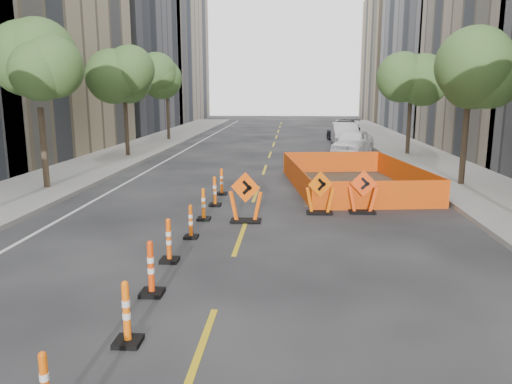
# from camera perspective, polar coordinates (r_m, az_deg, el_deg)

# --- Properties ---
(ground_plane) EXTENTS (140.00, 140.00, 0.00)m
(ground_plane) POSITION_cam_1_polar(r_m,az_deg,el_deg) (9.87, -4.30, -12.07)
(ground_plane) COLOR black
(sidewalk_left) EXTENTS (4.00, 90.00, 0.15)m
(sidewalk_left) POSITION_cam_1_polar(r_m,az_deg,el_deg) (23.69, -21.88, 1.31)
(sidewalk_left) COLOR gray
(sidewalk_left) RESTS_ON ground
(sidewalk_right) EXTENTS (4.00, 90.00, 0.15)m
(sidewalk_right) POSITION_cam_1_polar(r_m,az_deg,el_deg) (22.62, 23.80, 0.70)
(sidewalk_right) COLOR gray
(sidewalk_right) RESTS_ON ground
(bld_left_d) EXTENTS (12.00, 16.00, 14.00)m
(bld_left_d) POSITION_cam_1_polar(r_m,az_deg,el_deg) (51.62, -17.25, 14.45)
(bld_left_d) COLOR #4C4C51
(bld_left_d) RESTS_ON ground
(bld_left_e) EXTENTS (12.00, 20.00, 20.00)m
(bld_left_e) POSITION_cam_1_polar(r_m,az_deg,el_deg) (67.38, -12.18, 16.47)
(bld_left_e) COLOR gray
(bld_left_e) RESTS_ON ground
(bld_right_d) EXTENTS (12.00, 18.00, 20.00)m
(bld_right_d) POSITION_cam_1_polar(r_m,az_deg,el_deg) (51.92, 22.75, 17.40)
(bld_right_d) COLOR gray
(bld_right_d) RESTS_ON ground
(bld_right_e) EXTENTS (12.00, 14.00, 16.00)m
(bld_right_e) POSITION_cam_1_polar(r_m,az_deg,el_deg) (69.44, 17.74, 14.38)
(bld_right_e) COLOR tan
(bld_right_e) RESTS_ON ground
(tree_l_b) EXTENTS (2.80, 2.80, 5.95)m
(tree_l_b) POSITION_cam_1_polar(r_m,az_deg,el_deg) (21.32, -23.69, 12.16)
(tree_l_b) COLOR #382B1E
(tree_l_b) RESTS_ON ground
(tree_l_c) EXTENTS (2.80, 2.80, 5.95)m
(tree_l_c) POSITION_cam_1_polar(r_m,az_deg,el_deg) (30.55, -14.84, 12.27)
(tree_l_c) COLOR #382B1E
(tree_l_c) RESTS_ON ground
(tree_l_d) EXTENTS (2.80, 2.80, 5.95)m
(tree_l_d) POSITION_cam_1_polar(r_m,az_deg,el_deg) (40.15, -10.15, 12.21)
(tree_l_d) COLOR #382B1E
(tree_l_d) RESTS_ON ground
(tree_r_b) EXTENTS (2.80, 2.80, 5.95)m
(tree_r_b) POSITION_cam_1_polar(r_m,az_deg,el_deg) (22.09, 23.25, 12.14)
(tree_r_b) COLOR #382B1E
(tree_r_b) RESTS_ON ground
(tree_r_c) EXTENTS (2.80, 2.80, 5.95)m
(tree_r_c) POSITION_cam_1_polar(r_m,az_deg,el_deg) (31.73, 17.36, 12.09)
(tree_r_c) COLOR #382B1E
(tree_r_c) RESTS_ON ground
(channelizer_2) EXTENTS (0.42, 0.42, 1.06)m
(channelizer_2) POSITION_cam_1_polar(r_m,az_deg,el_deg) (8.29, -14.59, -13.22)
(channelizer_2) COLOR #FF650A
(channelizer_2) RESTS_ON ground
(channelizer_3) EXTENTS (0.44, 0.44, 1.12)m
(channelizer_3) POSITION_cam_1_polar(r_m,az_deg,el_deg) (10.02, -11.92, -8.51)
(channelizer_3) COLOR #E13C09
(channelizer_3) RESTS_ON ground
(channelizer_4) EXTENTS (0.42, 0.42, 1.05)m
(channelizer_4) POSITION_cam_1_polar(r_m,az_deg,el_deg) (11.82, -9.94, -5.45)
(channelizer_4) COLOR #E85209
(channelizer_4) RESTS_ON ground
(channelizer_5) EXTENTS (0.37, 0.37, 0.94)m
(channelizer_5) POSITION_cam_1_polar(r_m,az_deg,el_deg) (13.62, -7.48, -3.35)
(channelizer_5) COLOR #D55108
(channelizer_5) RESTS_ON ground
(channelizer_6) EXTENTS (0.40, 0.40, 1.01)m
(channelizer_6) POSITION_cam_1_polar(r_m,az_deg,el_deg) (15.45, -6.02, -1.40)
(channelizer_6) COLOR orange
(channelizer_6) RESTS_ON ground
(channelizer_7) EXTENTS (0.41, 0.41, 1.04)m
(channelizer_7) POSITION_cam_1_polar(r_m,az_deg,el_deg) (17.29, -4.74, 0.08)
(channelizer_7) COLOR #FF610A
(channelizer_7) RESTS_ON ground
(channelizer_8) EXTENTS (0.40, 0.40, 1.03)m
(channelizer_8) POSITION_cam_1_polar(r_m,az_deg,el_deg) (19.17, -3.95, 1.20)
(channelizer_8) COLOR #F95C0A
(channelizer_8) RESTS_ON ground
(chevron_sign_left) EXTENTS (1.17, 0.89, 1.55)m
(chevron_sign_left) POSITION_cam_1_polar(r_m,az_deg,el_deg) (15.09, -1.19, -0.60)
(chevron_sign_left) COLOR #FF570A
(chevron_sign_left) RESTS_ON ground
(chevron_sign_center) EXTENTS (1.08, 0.86, 1.41)m
(chevron_sign_center) POSITION_cam_1_polar(r_m,az_deg,el_deg) (16.24, 7.32, -0.07)
(chevron_sign_center) COLOR orange
(chevron_sign_center) RESTS_ON ground
(chevron_sign_right) EXTENTS (1.02, 0.69, 1.42)m
(chevron_sign_right) POSITION_cam_1_polar(r_m,az_deg,el_deg) (16.56, 12.14, 0.02)
(chevron_sign_right) COLOR #F6410A
(chevron_sign_right) RESTS_ON ground
(safety_fence) EXTENTS (5.69, 8.48, 0.99)m
(safety_fence) POSITION_cam_1_polar(r_m,az_deg,el_deg) (20.96, 10.87, 1.86)
(safety_fence) COLOR #EC490C
(safety_fence) RESTS_ON ground
(parked_car_near) EXTENTS (3.40, 5.01, 1.58)m
(parked_car_near) POSITION_cam_1_polar(r_m,az_deg,el_deg) (31.50, 11.04, 5.60)
(parked_car_near) COLOR white
(parked_car_near) RESTS_ON ground
(parked_car_mid) EXTENTS (1.75, 4.97, 1.64)m
(parked_car_mid) POSITION_cam_1_polar(r_m,az_deg,el_deg) (36.85, 10.13, 6.51)
(parked_car_mid) COLOR #B1B0B6
(parked_car_mid) RESTS_ON ground
(parked_car_far) EXTENTS (3.48, 5.53, 1.49)m
(parked_car_far) POSITION_cam_1_polar(r_m,az_deg,el_deg) (42.52, 10.06, 7.07)
(parked_car_far) COLOR black
(parked_car_far) RESTS_ON ground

